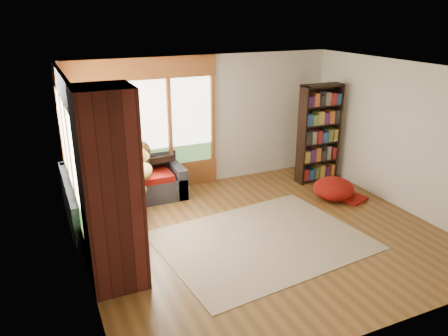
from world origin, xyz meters
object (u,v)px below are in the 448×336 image
object	(u,v)px
area_rug	(262,240)
bookshelf	(319,134)
dog_brindle	(125,182)
brick_chimney	(111,191)
sectional_sofa	(120,198)
dog_tan	(134,165)
pouf	(334,188)

from	to	relation	value
area_rug	bookshelf	xyz separation A→B (m)	(2.28, 1.81, 1.01)
area_rug	bookshelf	size ratio (longest dim) A/B	1.52
bookshelf	dog_brindle	distance (m)	4.08
brick_chimney	sectional_sofa	bearing A→B (deg)	77.71
sectional_sofa	area_rug	world-z (taller)	sectional_sofa
brick_chimney	bookshelf	distance (m)	4.95
area_rug	dog_tan	bearing A→B (deg)	126.97
pouf	dog_tan	xyz separation A→B (m)	(-3.52, 1.14, 0.61)
area_rug	dog_brindle	size ratio (longest dim) A/B	3.48
sectional_sofa	dog_tan	size ratio (longest dim) A/B	1.87
bookshelf	dog_tan	world-z (taller)	bookshelf
pouf	dog_tan	bearing A→B (deg)	162.12
area_rug	dog_tan	world-z (taller)	dog_tan
sectional_sofa	bookshelf	xyz separation A→B (m)	(4.09, -0.08, 0.71)
brick_chimney	bookshelf	xyz separation A→B (m)	(4.54, 1.96, -0.28)
dog_brindle	brick_chimney	bearing A→B (deg)	137.66
sectional_sofa	pouf	xyz separation A→B (m)	(3.83, -1.03, -0.08)
sectional_sofa	dog_tan	distance (m)	0.62
area_rug	dog_brindle	xyz separation A→B (m)	(-1.77, 1.47, 0.75)
pouf	dog_brindle	world-z (taller)	dog_brindle
brick_chimney	dog_tan	world-z (taller)	brick_chimney
brick_chimney	dog_tan	distance (m)	2.33
bookshelf	dog_brindle	world-z (taller)	bookshelf
dog_brindle	sectional_sofa	bearing A→B (deg)	-20.38
dog_tan	area_rug	bearing A→B (deg)	-104.63
area_rug	bookshelf	bearing A→B (deg)	38.37
bookshelf	dog_tan	xyz separation A→B (m)	(-3.79, 0.20, -0.19)
pouf	dog_brindle	distance (m)	3.87
brick_chimney	pouf	xyz separation A→B (m)	(4.28, 1.02, -1.08)
dog_tan	bookshelf	bearing A→B (deg)	-54.55
bookshelf	brick_chimney	bearing A→B (deg)	-156.62
bookshelf	dog_tan	size ratio (longest dim) A/B	1.72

